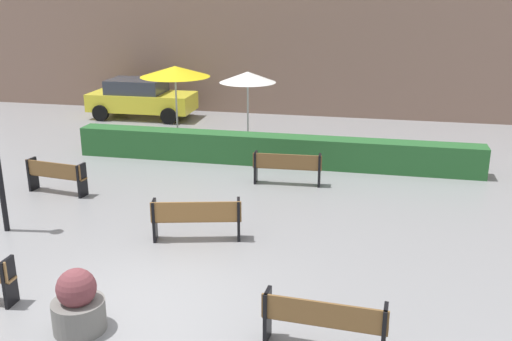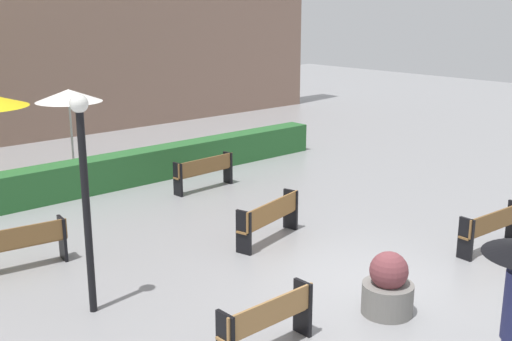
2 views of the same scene
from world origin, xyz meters
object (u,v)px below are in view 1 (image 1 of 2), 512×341
bench_near_right (324,320)px  bench_mid_center (196,217)px  patio_umbrella_white (248,77)px  parked_car (141,98)px  bench_back_row (287,166)px  bench_far_left (56,175)px  patio_umbrella_yellow (175,72)px  planter_pot (78,304)px

bench_near_right → bench_mid_center: size_ratio=0.98×
patio_umbrella_white → parked_car: patio_umbrella_white is taller
bench_near_right → bench_mid_center: (-3.00, 3.32, 0.02)m
bench_back_row → bench_far_left: 6.04m
patio_umbrella_white → bench_mid_center: bearing=-85.2°
bench_back_row → bench_mid_center: bench_mid_center is taller
patio_umbrella_white → bench_back_row: bearing=-62.4°
bench_near_right → bench_far_left: 9.15m
bench_back_row → bench_near_right: 7.46m
bench_near_right → patio_umbrella_white: (-3.64, 10.95, 1.80)m
bench_mid_center → parked_car: parked_car is taller
bench_back_row → parked_car: parked_car is taller
bench_back_row → bench_near_right: bearing=-76.7°
bench_back_row → patio_umbrella_yellow: 5.93m
bench_near_right → patio_umbrella_yellow: bearing=119.3°
patio_umbrella_yellow → bench_back_row: bearing=-39.1°
planter_pot → patio_umbrella_yellow: bearing=101.7°
bench_back_row → bench_mid_center: (-1.29, -3.94, -0.00)m
bench_mid_center → patio_umbrella_white: size_ratio=0.76×
bench_near_right → bench_far_left: (-7.43, 5.33, 0.01)m
planter_pot → patio_umbrella_white: bearing=89.3°
bench_far_left → bench_near_right: bearing=-35.7°
bench_mid_center → bench_far_left: bearing=155.6°
planter_pot → parked_car: bearing=109.2°
bench_mid_center → planter_pot: planter_pot is taller
bench_near_right → patio_umbrella_yellow: size_ratio=0.71×
bench_back_row → parked_car: size_ratio=0.44×
patio_umbrella_white → patio_umbrella_yellow: bearing=-176.6°
patio_umbrella_yellow → bench_far_left: bearing=-103.9°
bench_far_left → patio_umbrella_white: (3.79, 5.62, 1.79)m
bench_back_row → bench_far_left: (-5.72, -1.93, -0.02)m
bench_mid_center → patio_umbrella_yellow: bearing=112.3°
bench_back_row → bench_mid_center: bearing=-108.1°
patio_umbrella_white → parked_car: bearing=147.5°
bench_near_right → planter_pot: (-3.78, -0.26, -0.06)m
bench_back_row → patio_umbrella_white: bearing=117.6°
bench_far_left → patio_umbrella_white: bearing=56.0°
patio_umbrella_yellow → parked_car: bearing=128.7°
planter_pot → bench_far_left: bearing=123.1°
bench_back_row → bench_near_right: bench_back_row is taller
planter_pot → patio_umbrella_white: size_ratio=0.42×
planter_pot → patio_umbrella_yellow: (-2.29, 11.08, 1.99)m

